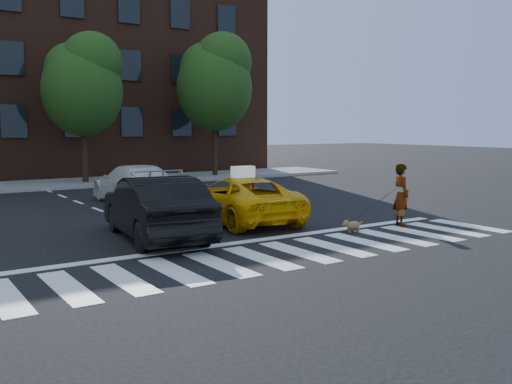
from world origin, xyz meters
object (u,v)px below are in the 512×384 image
at_px(taxi, 239,199).
at_px(dog, 352,225).
at_px(tree_mid, 83,81).
at_px(woman, 401,195).
at_px(tree_right, 215,79).
at_px(white_suv, 134,184).
at_px(black_sedan, 156,208).

distance_m(taxi, dog, 3.46).
height_order(tree_mid, woman, tree_mid).
bearing_deg(taxi, tree_right, -111.67).
bearing_deg(woman, dog, 111.58).
bearing_deg(tree_mid, white_suv, -94.00).
xyz_separation_m(tree_right, taxi, (-6.47, -12.82, -4.61)).
bearing_deg(tree_mid, tree_right, -0.00).
bearing_deg(tree_mid, woman, -76.20).
bearing_deg(white_suv, woman, 120.05).
bearing_deg(woman, black_sedan, 94.65).
height_order(taxi, black_sedan, black_sedan).
bearing_deg(woman, taxi, 69.71).
distance_m(black_sedan, dog, 5.08).
relative_size(tree_mid, tree_right, 0.92).
xyz_separation_m(taxi, white_suv, (-1.05, 5.43, 0.05)).
bearing_deg(tree_right, black_sedan, -124.49).
bearing_deg(woman, tree_right, 11.06).
distance_m(tree_right, taxi, 15.08).
height_order(tree_mid, taxi, tree_mid).
relative_size(taxi, woman, 2.71).
bearing_deg(black_sedan, taxi, -153.33).
bearing_deg(dog, black_sedan, 177.45).
distance_m(tree_mid, white_suv, 8.49).
distance_m(tree_right, white_suv, 11.49).
xyz_separation_m(black_sedan, dog, (4.63, -2.01, -0.58)).
distance_m(tree_mid, woman, 16.85).
relative_size(tree_mid, black_sedan, 1.51).
bearing_deg(white_suv, black_sedan, 75.30).
height_order(white_suv, woman, woman).
bearing_deg(taxi, white_suv, -73.95).
bearing_deg(woman, tree_mid, 35.88).
height_order(black_sedan, white_suv, black_sedan).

